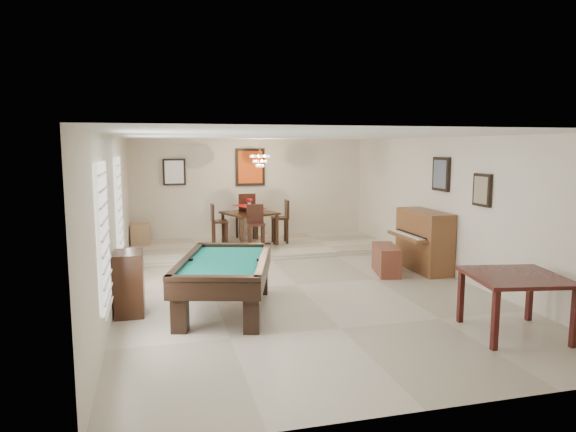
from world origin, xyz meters
name	(u,v)px	position (x,y,z in m)	size (l,w,h in m)	color
ground_plane	(296,285)	(0.00, 0.00, -0.01)	(6.00, 9.00, 0.02)	beige
wall_back	(250,190)	(0.00, 4.50, 1.30)	(6.00, 0.04, 2.60)	silver
wall_front	(431,274)	(0.00, -4.50, 1.30)	(6.00, 0.04, 2.60)	silver
wall_left	(115,218)	(-3.00, 0.00, 1.30)	(0.04, 9.00, 2.60)	silver
wall_right	(450,207)	(3.00, 0.00, 1.30)	(0.04, 9.00, 2.60)	silver
ceiling	(297,136)	(0.00, 0.00, 2.60)	(6.00, 9.00, 0.04)	white
dining_step	(260,247)	(0.00, 3.25, 0.06)	(6.00, 2.50, 0.12)	beige
window_left_front	(103,235)	(-2.97, -2.20, 1.40)	(0.06, 1.00, 1.70)	white
window_left_rear	(119,207)	(-2.97, 0.60, 1.40)	(0.06, 1.00, 1.70)	white
pool_table	(225,286)	(-1.40, -1.11, 0.38)	(1.23, 2.27, 0.76)	black
square_table	(514,305)	(2.10, -3.01, 0.40)	(1.14, 1.14, 0.79)	black
upright_piano	(418,241)	(2.58, 0.44, 0.59)	(0.79, 1.42, 1.18)	brown
piano_bench	(386,260)	(1.89, 0.36, 0.27)	(0.38, 0.97, 0.54)	brown
apothecary_chest	(129,283)	(-2.78, -0.91, 0.46)	(0.41, 0.61, 0.92)	black
dining_table	(250,226)	(-0.23, 3.36, 0.56)	(1.07, 1.07, 0.89)	black
flower_vase	(249,202)	(-0.23, 3.36, 1.12)	(0.13, 0.13, 0.22)	#A10D18
dining_chair_south	(256,228)	(-0.22, 2.60, 0.63)	(0.38, 0.38, 1.02)	black
dining_chair_north	(245,216)	(-0.21, 4.12, 0.70)	(0.43, 0.43, 1.15)	black
dining_chair_west	(220,225)	(-0.94, 3.34, 0.61)	(0.37, 0.37, 0.99)	black
dining_chair_east	(280,221)	(0.50, 3.33, 0.64)	(0.38, 0.38, 1.04)	black
corner_bench	(141,234)	(-2.74, 4.02, 0.36)	(0.43, 0.54, 0.49)	tan
chandelier	(260,156)	(0.00, 3.20, 2.20)	(0.44, 0.44, 0.60)	#FFE5B2
back_painting	(250,167)	(0.00, 4.46, 1.90)	(0.75, 0.06, 0.95)	#D84C14
back_mirror	(174,172)	(-1.90, 4.46, 1.80)	(0.55, 0.06, 0.65)	white
right_picture_upper	(441,174)	(2.96, 0.30, 1.90)	(0.06, 0.55, 0.65)	slate
right_picture_lower	(482,190)	(2.96, -1.00, 1.70)	(0.06, 0.45, 0.55)	gray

